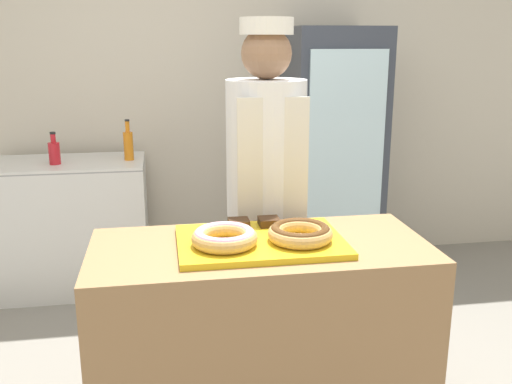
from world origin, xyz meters
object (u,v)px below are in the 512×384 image
at_px(chest_freezer, 73,225).
at_px(bottle_orange, 128,144).
at_px(serving_tray, 260,242).
at_px(donut_chocolate_glaze, 300,232).
at_px(beverage_fridge, 331,155).
at_px(brownie_back_right, 269,222).
at_px(brownie_back_left, 239,223).
at_px(baker_person, 266,197).
at_px(bottle_red, 54,152).
at_px(donut_light_glaze, 225,237).

xyz_separation_m(chest_freezer, bottle_orange, (0.39, -0.02, 0.54)).
distance_m(serving_tray, donut_chocolate_glaze, 0.16).
bearing_deg(beverage_fridge, donut_chocolate_glaze, -110.26).
relative_size(brownie_back_right, chest_freezer, 0.08).
xyz_separation_m(donut_chocolate_glaze, brownie_back_left, (-0.20, 0.20, -0.02)).
distance_m(baker_person, bottle_red, 1.62).
bearing_deg(serving_tray, chest_freezer, 118.64).
xyz_separation_m(donut_chocolate_glaze, chest_freezer, (-1.10, 1.80, -0.50)).
relative_size(donut_light_glaze, brownie_back_right, 3.00).
height_order(bottle_red, bottle_orange, bottle_orange).
bearing_deg(donut_chocolate_glaze, donut_light_glaze, 180.00).
relative_size(beverage_fridge, chest_freezer, 1.77).
distance_m(brownie_back_right, baker_person, 0.38).
relative_size(donut_chocolate_glaze, baker_person, 0.14).
xyz_separation_m(chest_freezer, bottle_red, (-0.06, -0.08, 0.51)).
distance_m(donut_light_glaze, bottle_orange, 1.83).
bearing_deg(donut_chocolate_glaze, brownie_back_left, 135.28).
bearing_deg(donut_chocolate_glaze, serving_tray, 160.40).
relative_size(donut_light_glaze, donut_chocolate_glaze, 1.00).
relative_size(serving_tray, brownie_back_left, 7.67).
height_order(donut_light_glaze, bottle_red, bottle_red).
distance_m(donut_light_glaze, baker_person, 0.63).
xyz_separation_m(baker_person, bottle_orange, (-0.68, 1.20, 0.06)).
height_order(serving_tray, donut_light_glaze, donut_light_glaze).
bearing_deg(chest_freezer, donut_light_glaze, -65.66).
height_order(donut_light_glaze, brownie_back_left, donut_light_glaze).
xyz_separation_m(donut_light_glaze, beverage_fridge, (0.95, 1.80, -0.08)).
height_order(brownie_back_right, chest_freezer, brownie_back_right).
bearing_deg(brownie_back_left, donut_light_glaze, -111.79).
relative_size(brownie_back_right, baker_person, 0.05).
xyz_separation_m(brownie_back_left, brownie_back_right, (0.12, 0.00, 0.00)).
height_order(serving_tray, baker_person, baker_person).
height_order(donut_light_glaze, baker_person, baker_person).
relative_size(beverage_fridge, bottle_orange, 6.47).
height_order(donut_light_glaze, donut_chocolate_glaze, same).
relative_size(donut_chocolate_glaze, bottle_orange, 0.92).
distance_m(baker_person, bottle_orange, 1.38).
bearing_deg(donut_light_glaze, serving_tray, 19.60).
distance_m(serving_tray, bottle_red, 1.96).
bearing_deg(donut_light_glaze, baker_person, 65.68).
bearing_deg(serving_tray, bottle_red, 121.35).
bearing_deg(chest_freezer, brownie_back_right, -57.55).
xyz_separation_m(donut_light_glaze, donut_chocolate_glaze, (0.28, 0.00, 0.00)).
relative_size(donut_chocolate_glaze, beverage_fridge, 0.14).
height_order(serving_tray, donut_chocolate_glaze, donut_chocolate_glaze).
xyz_separation_m(baker_person, bottle_red, (-1.14, 1.15, 0.04)).
distance_m(brownie_back_left, baker_person, 0.42).
xyz_separation_m(donut_light_glaze, brownie_back_left, (0.08, 0.20, -0.02)).
bearing_deg(bottle_orange, serving_tray, -71.89).
xyz_separation_m(donut_chocolate_glaze, bottle_red, (-1.16, 1.72, 0.01)).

